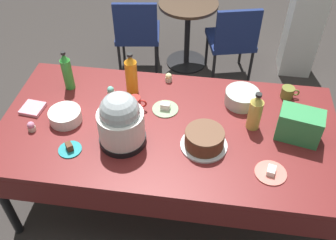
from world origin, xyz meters
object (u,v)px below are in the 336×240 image
object	(u,v)px
glass_salad_bowl	(242,97)
cupcake_vanilla	(111,91)
dessert_plate_coral	(271,172)
water_cooler	(305,20)
maroon_chair_right	(233,38)
frosted_layer_cake	(204,139)
dessert_plate_sage	(165,108)
ceramic_snack_bowl	(65,116)
round_cafe_table	(188,23)
slow_cooker	(121,121)
coffee_mug_olive	(288,92)
maroon_chair_left	(137,31)
soda_carton	(300,125)
coffee_mug_red	(135,103)
soda_bottle_lime_soda	(67,72)
soda_bottle_orange_juice	(131,75)
soda_bottle_ginger_ale	(255,112)
cupcake_lemon	(31,126)
dessert_plate_teal	(70,149)
potluck_table	(168,132)
cupcake_rose	(169,77)

from	to	relation	value
glass_salad_bowl	cupcake_vanilla	distance (m)	0.91
dessert_plate_coral	cupcake_vanilla	size ratio (longest dim) A/B	2.73
water_cooler	maroon_chair_right	bearing A→B (deg)	-157.93
frosted_layer_cake	cupcake_vanilla	xyz separation A→B (m)	(-0.69, 0.40, -0.03)
glass_salad_bowl	dessert_plate_sage	xyz separation A→B (m)	(-0.51, -0.14, -0.04)
ceramic_snack_bowl	round_cafe_table	xyz separation A→B (m)	(0.62, 1.83, -0.29)
glass_salad_bowl	dessert_plate_sage	distance (m)	0.53
slow_cooker	dessert_plate_sage	distance (m)	0.42
coffee_mug_olive	dessert_plate_coral	bearing A→B (deg)	-101.83
coffee_mug_olive	cupcake_vanilla	bearing A→B (deg)	-173.09
maroon_chair_left	water_cooler	size ratio (longest dim) A/B	0.69
maroon_chair_left	slow_cooker	bearing A→B (deg)	-80.78
soda_carton	coffee_mug_red	bearing A→B (deg)	-173.49
maroon_chair_right	frosted_layer_cake	bearing A→B (deg)	-95.87
soda_carton	maroon_chair_left	world-z (taller)	soda_carton
ceramic_snack_bowl	coffee_mug_red	bearing A→B (deg)	22.51
soda_bottle_lime_soda	dessert_plate_coral	bearing A→B (deg)	-23.13
coffee_mug_olive	soda_bottle_orange_juice	bearing A→B (deg)	-174.87
ceramic_snack_bowl	water_cooler	xyz separation A→B (m)	(1.79, 1.90, -0.20)
dessert_plate_coral	soda_bottle_ginger_ale	bearing A→B (deg)	104.68
soda_bottle_lime_soda	soda_bottle_ginger_ale	xyz separation A→B (m)	(1.30, -0.22, -0.01)
slow_cooker	round_cafe_table	size ratio (longest dim) A/B	0.51
cupcake_lemon	coffee_mug_red	distance (m)	0.68
coffee_mug_red	cupcake_vanilla	bearing A→B (deg)	148.52
cupcake_vanilla	round_cafe_table	size ratio (longest dim) A/B	0.09
cupcake_vanilla	coffee_mug_red	size ratio (longest dim) A/B	0.55
dessert_plate_coral	coffee_mug_olive	xyz separation A→B (m)	(0.15, 0.71, 0.03)
cupcake_vanilla	dessert_plate_teal	bearing A→B (deg)	-101.77
coffee_mug_red	maroon_chair_left	world-z (taller)	maroon_chair_left
dessert_plate_sage	soda_carton	bearing A→B (deg)	-9.03
frosted_layer_cake	ceramic_snack_bowl	size ratio (longest dim) A/B	1.38
potluck_table	cupcake_rose	size ratio (longest dim) A/B	32.59
soda_carton	soda_bottle_lime_soda	bearing A→B (deg)	-177.28
ceramic_snack_bowl	coffee_mug_red	world-z (taller)	coffee_mug_red
slow_cooker	soda_carton	bearing A→B (deg)	10.23
dessert_plate_sage	cupcake_lemon	world-z (taller)	cupcake_lemon
dessert_plate_coral	cupcake_rose	bearing A→B (deg)	132.30
frosted_layer_cake	water_cooler	size ratio (longest dim) A/B	0.23
cupcake_lemon	cupcake_vanilla	xyz separation A→B (m)	(0.41, 0.42, 0.00)
potluck_table	cupcake_rose	distance (m)	0.48
potluck_table	maroon_chair_left	xyz separation A→B (m)	(-0.54, 1.56, -0.20)
soda_bottle_lime_soda	cupcake_lemon	bearing A→B (deg)	-102.27
water_cooler	dessert_plate_coral	bearing A→B (deg)	-102.62
maroon_chair_left	round_cafe_table	world-z (taller)	maroon_chair_left
glass_salad_bowl	soda_bottle_ginger_ale	size ratio (longest dim) A/B	0.85
cupcake_lemon	soda_bottle_orange_juice	size ratio (longest dim) A/B	0.21
potluck_table	slow_cooker	world-z (taller)	slow_cooker
soda_bottle_orange_juice	glass_salad_bowl	bearing A→B (deg)	-1.03
frosted_layer_cake	dessert_plate_sage	bearing A→B (deg)	133.81
soda_bottle_lime_soda	maroon_chair_left	size ratio (longest dim) A/B	0.36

